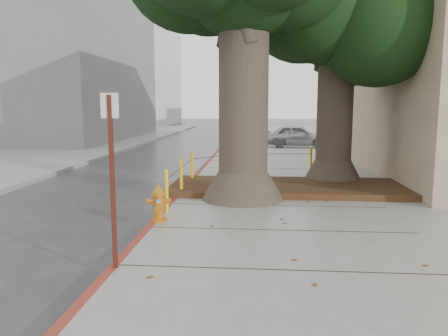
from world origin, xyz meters
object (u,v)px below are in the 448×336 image
at_px(car_red, 428,138).
at_px(signpost, 112,171).
at_px(car_dark, 59,133).
at_px(fire_hydrant, 159,203).
at_px(car_silver, 297,136).

bearing_deg(car_red, signpost, 145.94).
xyz_separation_m(car_red, car_dark, (-22.61, 2.13, 0.06)).
bearing_deg(car_dark, signpost, -65.27).
xyz_separation_m(signpost, car_dark, (-11.04, 21.77, -0.91)).
distance_m(fire_hydrant, car_red, 20.63).
distance_m(fire_hydrant, signpost, 2.73).
bearing_deg(fire_hydrant, car_dark, 110.41).
distance_m(car_silver, car_red, 7.30).
height_order(fire_hydrant, car_dark, car_dark).
bearing_deg(car_silver, car_red, -88.70).
xyz_separation_m(signpost, car_red, (11.56, 19.64, -0.97)).
bearing_deg(car_dark, fire_hydrant, -62.20).
xyz_separation_m(fire_hydrant, car_silver, (4.22, 17.40, 0.14)).
relative_size(car_silver, car_red, 1.08).
xyz_separation_m(car_silver, car_dark, (-15.31, 1.84, -0.01)).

